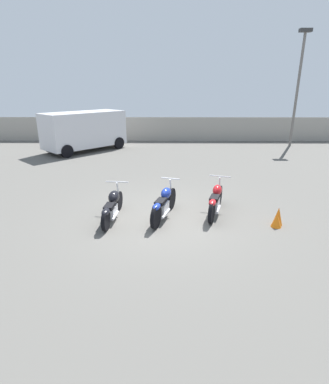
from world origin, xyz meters
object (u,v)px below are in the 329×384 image
Objects in this scene: motorcycle_slot_0 at (113,206)px; motorcycle_slot_1 at (164,204)px; traffic_cone_near at (277,221)px; light_pole_left at (299,79)px; parked_van at (84,130)px; motorcycle_slot_2 at (216,200)px; traffic_cone_far at (278,216)px.

motorcycle_slot_1 is at bearing 8.10° from motorcycle_slot_0.
motorcycle_slot_0 reaches higher than traffic_cone_near.
traffic_cone_near is (-5.03, -12.09, -3.90)m from light_pole_left.
light_pole_left is 3.31× the size of motorcycle_slot_0.
motorcycle_slot_0 is at bearing -129.55° from light_pole_left.
light_pole_left reaches higher than parked_van.
parked_van is (-4.80, 9.81, 0.81)m from motorcycle_slot_1.
motorcycle_slot_0 is (-9.59, -11.61, -3.67)m from light_pole_left.
motorcycle_slot_1 reaches higher than traffic_cone_near.
traffic_cone_near is at bearing -1.18° from motorcycle_slot_0.
motorcycle_slot_2 is 3.87× the size of traffic_cone_far.
traffic_cone_near is at bearing -9.53° from parked_van.
motorcycle_slot_0 is 3.04m from motorcycle_slot_2.
motorcycle_slot_0 is at bearing -28.18° from parked_van.
motorcycle_slot_1 is 10.96m from parked_van.
light_pole_left is at bearing 50.79° from parked_van.
light_pole_left is 15.50m from motorcycle_slot_0.
motorcycle_slot_2 is 1.79m from traffic_cone_near.
motorcycle_slot_2 is at bearing -13.01° from parked_van.
light_pole_left is 13.66m from traffic_cone_near.
motorcycle_slot_2 is 5.34× the size of traffic_cone_near.
motorcycle_slot_2 is 11.45m from parked_van.
parked_van is 9.31× the size of traffic_cone_far.
motorcycle_slot_2 is (1.54, 0.32, -0.01)m from motorcycle_slot_1.
traffic_cone_far is at bearing 60.58° from traffic_cone_near.
traffic_cone_near is at bearing -119.42° from traffic_cone_far.
parked_van is (-6.34, 9.50, 0.81)m from motorcycle_slot_2.
motorcycle_slot_1 reaches higher than traffic_cone_far.
motorcycle_slot_0 is 1.04× the size of motorcycle_slot_2.
light_pole_left is at bearing 67.50° from traffic_cone_far.
motorcycle_slot_2 is at bearing -120.38° from light_pole_left.
motorcycle_slot_1 is 1.03× the size of motorcycle_slot_2.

